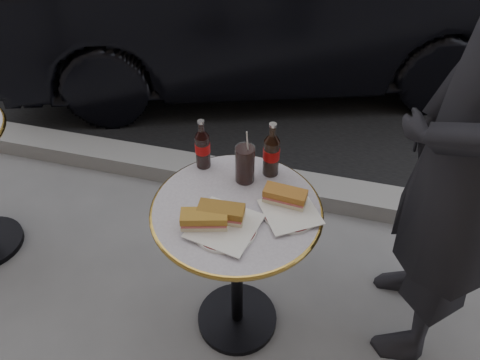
% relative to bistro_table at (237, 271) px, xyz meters
% --- Properties ---
extents(ground, '(80.00, 80.00, 0.00)m').
position_rel_bistro_table_xyz_m(ground, '(0.00, 0.00, -0.37)').
color(ground, slate).
rests_on(ground, ground).
extents(curb, '(40.00, 0.20, 0.12)m').
position_rel_bistro_table_xyz_m(curb, '(0.00, 0.90, -0.32)').
color(curb, gray).
rests_on(curb, ground).
extents(bistro_table, '(0.62, 0.62, 0.73)m').
position_rel_bistro_table_xyz_m(bistro_table, '(0.00, 0.00, 0.00)').
color(bistro_table, '#BAB2C4').
rests_on(bistro_table, ground).
extents(plate_left, '(0.29, 0.29, 0.01)m').
position_rel_bistro_table_xyz_m(plate_left, '(-0.01, -0.11, 0.37)').
color(plate_left, white).
rests_on(plate_left, bistro_table).
extents(plate_right, '(0.25, 0.25, 0.01)m').
position_rel_bistro_table_xyz_m(plate_right, '(0.19, 0.01, 0.37)').
color(plate_right, silver).
rests_on(plate_right, bistro_table).
extents(sandwich_left_a, '(0.17, 0.11, 0.05)m').
position_rel_bistro_table_xyz_m(sandwich_left_a, '(-0.08, -0.12, 0.41)').
color(sandwich_left_a, '#B47F2D').
rests_on(sandwich_left_a, plate_left).
extents(sandwich_left_b, '(0.16, 0.08, 0.05)m').
position_rel_bistro_table_xyz_m(sandwich_left_b, '(-0.03, -0.08, 0.41)').
color(sandwich_left_b, olive).
rests_on(sandwich_left_b, plate_left).
extents(sandwich_right, '(0.16, 0.08, 0.05)m').
position_rel_bistro_table_xyz_m(sandwich_right, '(0.16, 0.06, 0.40)').
color(sandwich_right, '#B1702C').
rests_on(sandwich_right, plate_right).
extents(cola_bottle_left, '(0.07, 0.07, 0.21)m').
position_rel_bistro_table_xyz_m(cola_bottle_left, '(-0.19, 0.19, 0.47)').
color(cola_bottle_left, black).
rests_on(cola_bottle_left, bistro_table).
extents(cola_bottle_right, '(0.08, 0.08, 0.23)m').
position_rel_bistro_table_xyz_m(cola_bottle_right, '(0.08, 0.22, 0.48)').
color(cola_bottle_right, black).
rests_on(cola_bottle_right, bistro_table).
extents(cola_glass, '(0.10, 0.10, 0.15)m').
position_rel_bistro_table_xyz_m(cola_glass, '(-0.01, 0.15, 0.44)').
color(cola_glass, black).
rests_on(cola_glass, bistro_table).
extents(pedestrian, '(0.51, 0.73, 1.91)m').
position_rel_bistro_table_xyz_m(pedestrian, '(0.73, 0.20, 0.59)').
color(pedestrian, black).
rests_on(pedestrian, ground).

